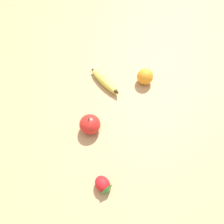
# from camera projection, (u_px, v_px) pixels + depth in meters

# --- Properties ---
(ground_plane) EXTENTS (3.00, 3.00, 0.00)m
(ground_plane) POSITION_uv_depth(u_px,v_px,m) (110.00, 108.00, 0.85)
(ground_plane) COLOR tan
(banana) EXTENTS (0.07, 0.18, 0.04)m
(banana) POSITION_uv_depth(u_px,v_px,m) (105.00, 82.00, 0.90)
(banana) COLOR #DBCC4C
(banana) RESTS_ON ground_plane
(orange) EXTENTS (0.07, 0.07, 0.07)m
(orange) POSITION_uv_depth(u_px,v_px,m) (145.00, 77.00, 0.90)
(orange) COLOR orange
(orange) RESTS_ON ground_plane
(strawberry) EXTENTS (0.06, 0.07, 0.04)m
(strawberry) POSITION_uv_depth(u_px,v_px,m) (103.00, 185.00, 0.68)
(strawberry) COLOR red
(strawberry) RESTS_ON ground_plane
(apple) EXTENTS (0.08, 0.08, 0.08)m
(apple) POSITION_uv_depth(u_px,v_px,m) (90.00, 125.00, 0.78)
(apple) COLOR red
(apple) RESTS_ON ground_plane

